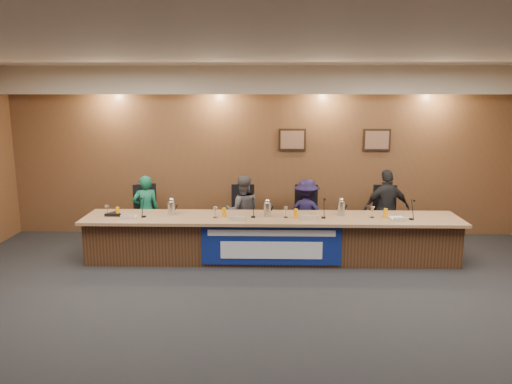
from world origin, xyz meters
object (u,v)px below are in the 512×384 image
Objects in this scene: banner at (271,245)px; office_chair_b at (243,219)px; panelist_b at (243,211)px; carafe_right at (341,208)px; panelist_a at (146,211)px; speakerphone at (114,214)px; dais_body at (271,239)px; office_chair_a at (148,218)px; office_chair_c at (306,219)px; carafe_mid at (267,210)px; panelist_c at (306,213)px; carafe_left at (172,208)px; panelist_d at (387,209)px; office_chair_d at (385,220)px.

banner is 4.58× the size of office_chair_b.
panelist_b is 5.37× the size of carafe_right.
panelist_a is 0.87m from speakerphone.
dais_body is 1.00m from office_chair_b.
office_chair_a is (0.00, 0.10, -0.16)m from panelist_a.
banner is 1.42m from office_chair_c.
dais_body is 18.75× the size of speakerphone.
office_chair_c is (1.14, 0.00, 0.00)m from office_chair_b.
dais_body is at bearing 33.97° from carafe_mid.
panelist_c reaches higher than carafe_left.
office_chair_a is at bearing -109.30° from panelist_a.
panelist_b is 2.56m from panelist_d.
carafe_right is (-0.91, -0.80, 0.39)m from office_chair_d.
speakerphone is (-0.33, -0.89, 0.30)m from office_chair_a.
dais_body is at bearing 0.96° from speakerphone.
carafe_left is (-2.28, -0.80, 0.38)m from office_chair_c.
panelist_b reaches higher than panelist_c.
office_chair_a is 2.10× the size of carafe_mid.
panelist_d reaches higher than carafe_left.
office_chair_b and office_chair_c have the same top height.
speakerphone is (-0.33, -0.79, 0.13)m from panelist_a.
carafe_right is 0.75× the size of speakerphone.
office_chair_c is 1.20m from carafe_mid.
panelist_b reaches higher than carafe_mid.
panelist_c is at bearing 173.60° from panelist_b.
panelist_d is 0.24m from office_chair_d.
panelist_d reaches higher than panelist_a.
office_chair_a is (-2.89, 0.10, -0.13)m from panelist_c.
office_chair_c is (-1.42, 0.10, -0.22)m from panelist_d.
panelist_a reaches higher than office_chair_d.
panelist_a is at bearing -113.57° from office_chair_a.
carafe_left is (-1.14, -0.70, 0.21)m from panelist_b.
carafe_left is at bearing 179.99° from carafe_right.
office_chair_b is at bearing -96.40° from panelist_b.
dais_body is at bearing 142.32° from panelist_a.
carafe_mid reaches higher than carafe_left.
panelist_b is at bearing -169.48° from office_chair_d.
office_chair_a is 2.39m from carafe_mid.
dais_body is at bearing -1.53° from carafe_left.
office_chair_c is 1.42m from office_chair_d.
carafe_mid is (-2.12, -0.89, 0.38)m from office_chair_d.
office_chair_b is 1.88m from carafe_right.
panelist_c is 5.11× the size of carafe_right.
dais_body is 2.61m from speakerphone.
panelist_d is 4.39× the size of speakerphone.
office_chair_c is (2.89, 0.00, 0.00)m from office_chair_a.
office_chair_d is 2.00× the size of carafe_right.
panelist_d is (2.05, 0.75, 0.35)m from dais_body.
panelist_d is 2.57m from office_chair_b.
panelist_c reaches higher than banner.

